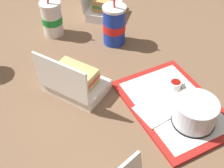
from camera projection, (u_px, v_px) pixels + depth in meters
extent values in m
plane|color=brown|center=(114.00, 86.00, 1.07)|extent=(3.20, 3.20, 0.00)
cube|color=red|center=(173.00, 106.00, 1.00)|extent=(0.42, 0.34, 0.01)
cube|color=white|center=(174.00, 105.00, 0.99)|extent=(0.37, 0.29, 0.00)
cylinder|color=black|center=(193.00, 121.00, 0.94)|extent=(0.13, 0.13, 0.01)
cylinder|color=#512D19|center=(195.00, 114.00, 0.92)|extent=(0.10, 0.10, 0.06)
cylinder|color=silver|center=(195.00, 112.00, 0.91)|extent=(0.13, 0.13, 0.08)
cylinder|color=white|center=(175.00, 85.00, 1.04)|extent=(0.04, 0.04, 0.02)
cylinder|color=#9E140F|center=(176.00, 82.00, 1.04)|extent=(0.03, 0.03, 0.01)
cube|color=white|center=(154.00, 111.00, 0.97)|extent=(0.11, 0.11, 0.00)
cube|color=white|center=(184.00, 91.00, 1.03)|extent=(0.09, 0.08, 0.00)
cube|color=white|center=(77.00, 85.00, 1.05)|extent=(0.23, 0.18, 0.04)
cube|color=white|center=(61.00, 79.00, 0.95)|extent=(0.19, 0.07, 0.13)
cube|color=#DBB770|center=(76.00, 79.00, 1.03)|extent=(0.16, 0.12, 0.02)
cube|color=#D64C38|center=(75.00, 75.00, 1.02)|extent=(0.16, 0.12, 0.01)
cube|color=#DBB770|center=(75.00, 71.00, 1.00)|extent=(0.16, 0.12, 0.02)
cube|color=white|center=(105.00, 11.00, 1.40)|extent=(0.20, 0.21, 0.04)
cube|color=tan|center=(104.00, 5.00, 1.37)|extent=(0.13, 0.14, 0.02)
cube|color=#4C933D|center=(104.00, 1.00, 1.36)|extent=(0.13, 0.14, 0.01)
cylinder|color=#1938B7|center=(114.00, 26.00, 1.21)|extent=(0.09, 0.09, 0.15)
cylinder|color=red|center=(114.00, 27.00, 1.21)|extent=(0.09, 0.09, 0.03)
cylinder|color=white|center=(114.00, 8.00, 1.15)|extent=(0.09, 0.09, 0.01)
cylinder|color=red|center=(114.00, 1.00, 1.12)|extent=(0.02, 0.02, 0.06)
cylinder|color=white|center=(52.00, 20.00, 1.25)|extent=(0.08, 0.08, 0.13)
cylinder|color=#198C33|center=(52.00, 19.00, 1.25)|extent=(0.08, 0.08, 0.03)
cylinder|color=white|center=(50.00, 4.00, 1.20)|extent=(0.09, 0.09, 0.01)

